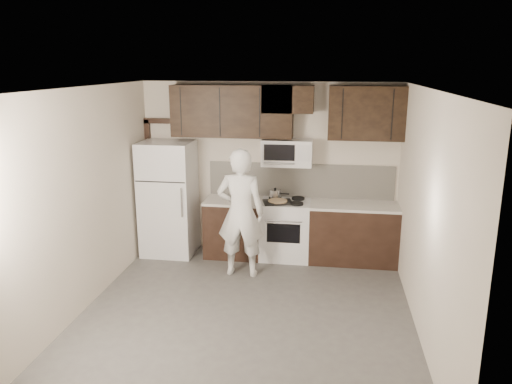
% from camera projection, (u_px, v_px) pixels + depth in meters
% --- Properties ---
extents(floor, '(4.50, 4.50, 0.00)m').
position_uv_depth(floor, '(246.00, 315.00, 6.06)').
color(floor, '#4C4A47').
rests_on(floor, ground).
extents(back_wall, '(4.00, 0.00, 4.00)m').
position_uv_depth(back_wall, '(269.00, 169.00, 7.88)').
color(back_wall, beige).
rests_on(back_wall, ground).
extents(ceiling, '(4.50, 4.50, 0.00)m').
position_uv_depth(ceiling, '(244.00, 89.00, 5.38)').
color(ceiling, white).
rests_on(ceiling, back_wall).
extents(counter_run, '(2.95, 0.64, 0.91)m').
position_uv_depth(counter_run, '(305.00, 230.00, 7.72)').
color(counter_run, black).
rests_on(counter_run, floor).
extents(stove, '(0.76, 0.66, 0.94)m').
position_uv_depth(stove, '(285.00, 229.00, 7.76)').
color(stove, silver).
rests_on(stove, floor).
extents(backsplash, '(2.90, 0.02, 0.54)m').
position_uv_depth(backsplash, '(300.00, 180.00, 7.84)').
color(backsplash, beige).
rests_on(backsplash, counter_run).
extents(upper_cabinets, '(3.48, 0.35, 0.78)m').
position_uv_depth(upper_cabinets, '(282.00, 110.00, 7.45)').
color(upper_cabinets, black).
rests_on(upper_cabinets, back_wall).
extents(microwave, '(0.76, 0.42, 0.40)m').
position_uv_depth(microwave, '(287.00, 153.00, 7.57)').
color(microwave, silver).
rests_on(microwave, upper_cabinets).
extents(refrigerator, '(0.80, 0.76, 1.80)m').
position_uv_depth(refrigerator, '(169.00, 198.00, 7.86)').
color(refrigerator, silver).
rests_on(refrigerator, floor).
extents(door_trim, '(0.50, 0.08, 2.12)m').
position_uv_depth(door_trim, '(152.00, 172.00, 8.14)').
color(door_trim, black).
rests_on(door_trim, floor).
extents(saucepan, '(0.32, 0.18, 0.18)m').
position_uv_depth(saucepan, '(275.00, 194.00, 7.80)').
color(saucepan, silver).
rests_on(saucepan, stove).
extents(baking_tray, '(0.50, 0.42, 0.02)m').
position_uv_depth(baking_tray, '(278.00, 202.00, 7.56)').
color(baking_tray, black).
rests_on(baking_tray, counter_run).
extents(pizza, '(0.36, 0.36, 0.02)m').
position_uv_depth(pizza, '(278.00, 201.00, 7.55)').
color(pizza, '#D0BF8C').
rests_on(pizza, baking_tray).
extents(person, '(0.67, 0.44, 1.84)m').
position_uv_depth(person, '(241.00, 213.00, 7.02)').
color(person, white).
rests_on(person, floor).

